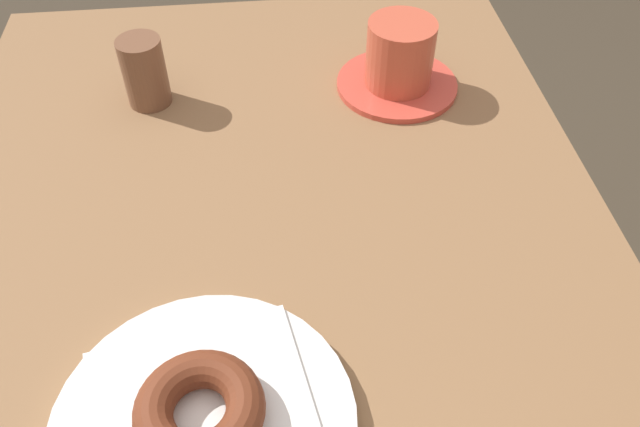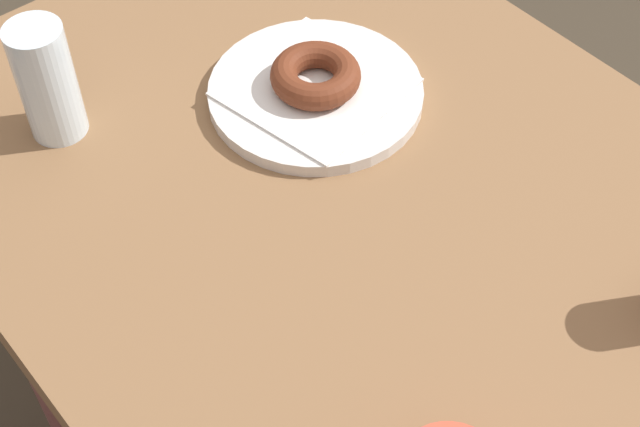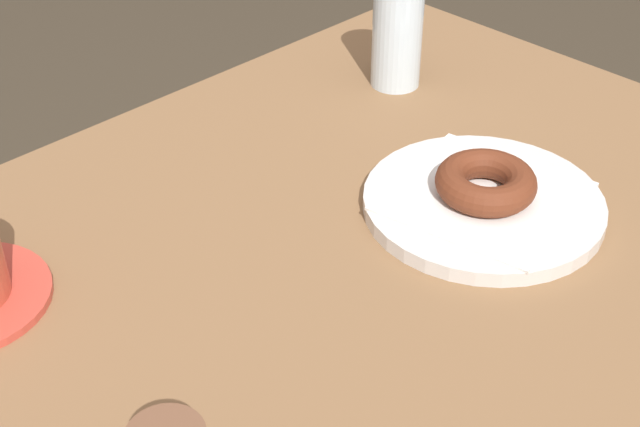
{
  "view_description": "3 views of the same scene",
  "coord_description": "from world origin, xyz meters",
  "px_view_note": "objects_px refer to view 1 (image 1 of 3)",
  "views": [
    {
      "loc": [
        -0.39,
        -0.01,
        1.23
      ],
      "look_at": [
        0.02,
        -0.05,
        0.79
      ],
      "focal_mm": 36.06,
      "sensor_mm": 36.0,
      "label": 1
    },
    {
      "loc": [
        0.43,
        -0.43,
        1.46
      ],
      "look_at": [
        -0.0,
        -0.06,
        0.78
      ],
      "focal_mm": 52.24,
      "sensor_mm": 36.0,
      "label": 2
    },
    {
      "loc": [
        0.48,
        0.47,
        1.27
      ],
      "look_at": [
        0.01,
        0.0,
        0.79
      ],
      "focal_mm": 50.99,
      "sensor_mm": 36.0,
      "label": 3
    }
  ],
  "objects_px": {
    "donut_chocolate_ring": "(200,410)",
    "coffee_cup": "(399,60)",
    "sugar_jar": "(144,72)",
    "plate_chocolate_ring": "(204,426)"
  },
  "relations": [
    {
      "from": "donut_chocolate_ring",
      "to": "coffee_cup",
      "type": "distance_m",
      "value": 0.49
    },
    {
      "from": "plate_chocolate_ring",
      "to": "coffee_cup",
      "type": "bearing_deg",
      "value": -28.5
    },
    {
      "from": "plate_chocolate_ring",
      "to": "donut_chocolate_ring",
      "type": "height_order",
      "value": "donut_chocolate_ring"
    },
    {
      "from": "donut_chocolate_ring",
      "to": "coffee_cup",
      "type": "xyz_separation_m",
      "value": [
        0.43,
        -0.24,
        0.01
      ]
    },
    {
      "from": "plate_chocolate_ring",
      "to": "sugar_jar",
      "type": "bearing_deg",
      "value": 9.56
    },
    {
      "from": "sugar_jar",
      "to": "coffee_cup",
      "type": "bearing_deg",
      "value": -90.58
    },
    {
      "from": "donut_chocolate_ring",
      "to": "sugar_jar",
      "type": "distance_m",
      "value": 0.44
    },
    {
      "from": "coffee_cup",
      "to": "sugar_jar",
      "type": "xyz_separation_m",
      "value": [
        0.0,
        0.31,
        0.0
      ]
    },
    {
      "from": "donut_chocolate_ring",
      "to": "coffee_cup",
      "type": "height_order",
      "value": "coffee_cup"
    },
    {
      "from": "plate_chocolate_ring",
      "to": "coffee_cup",
      "type": "height_order",
      "value": "coffee_cup"
    }
  ]
}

